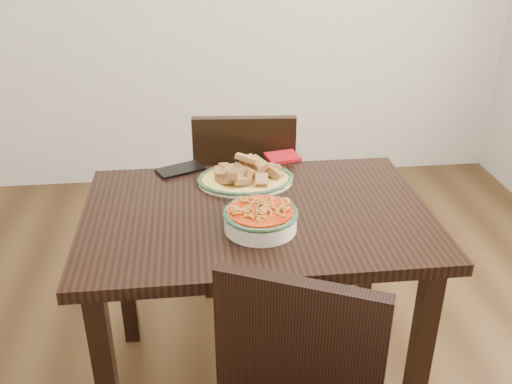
{
  "coord_description": "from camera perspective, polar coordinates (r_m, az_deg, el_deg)",
  "views": [
    {
      "loc": [
        -0.25,
        -1.75,
        1.66
      ],
      "look_at": [
        -0.06,
        -0.1,
        0.81
      ],
      "focal_mm": 40.0,
      "sensor_mm": 36.0,
      "label": 1
    }
  ],
  "objects": [
    {
      "name": "dining_table",
      "position": [
        1.93,
        0.07,
        -4.66
      ],
      "size": [
        1.14,
        0.76,
        0.75
      ],
      "color": "black",
      "rests_on": "ground"
    },
    {
      "name": "floor",
      "position": [
        2.42,
        1.13,
        -16.15
      ],
      "size": [
        3.5,
        3.5,
        0.0
      ],
      "primitive_type": "plane",
      "color": "#322010",
      "rests_on": "ground"
    },
    {
      "name": "chair_far",
      "position": [
        2.55,
        -1.15,
        -0.02
      ],
      "size": [
        0.45,
        0.45,
        0.89
      ],
      "rotation": [
        0.0,
        0.0,
        3.06
      ],
      "color": "black",
      "rests_on": "ground"
    },
    {
      "name": "fish_plate",
      "position": [
        2.05,
        -1.06,
        2.1
      ],
      "size": [
        0.34,
        0.27,
        0.11
      ],
      "color": "beige",
      "rests_on": "dining_table"
    },
    {
      "name": "noodle_bowl",
      "position": [
        1.75,
        0.46,
        -2.45
      ],
      "size": [
        0.24,
        0.24,
        0.08
      ],
      "color": "beige",
      "rests_on": "dining_table"
    },
    {
      "name": "napkin",
      "position": [
        2.26,
        2.67,
        3.55
      ],
      "size": [
        0.14,
        0.13,
        0.01
      ],
      "primitive_type": "cube",
      "rotation": [
        0.0,
        0.0,
        0.2
      ],
      "color": "maroon",
      "rests_on": "dining_table"
    },
    {
      "name": "smartphone",
      "position": [
        2.17,
        -7.57,
        2.25
      ],
      "size": [
        0.19,
        0.15,
        0.01
      ],
      "primitive_type": "cube",
      "rotation": [
        0.0,
        0.0,
        0.43
      ],
      "color": "black",
      "rests_on": "dining_table"
    }
  ]
}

